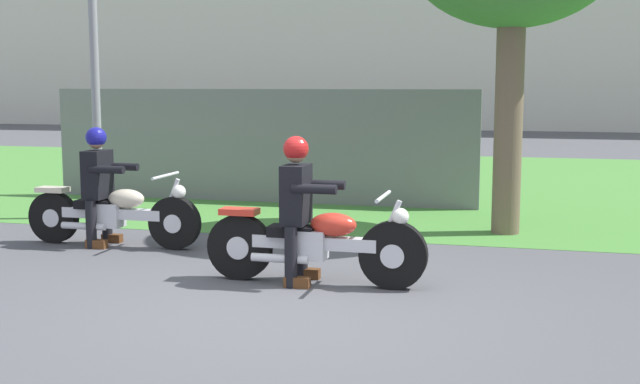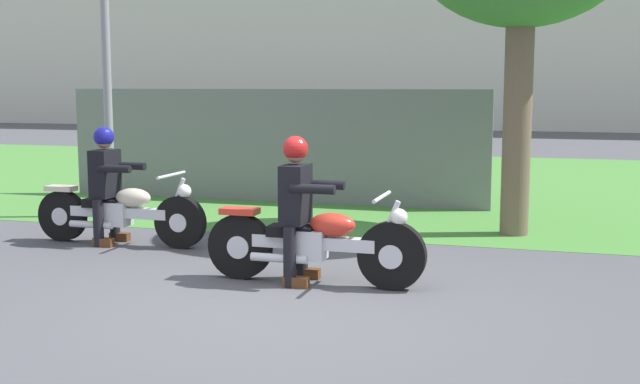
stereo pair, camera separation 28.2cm
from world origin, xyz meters
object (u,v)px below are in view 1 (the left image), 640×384
motorcycle_follow (113,214)px  rider_follow (99,177)px  rider_lead (298,198)px  motorcycle_lead (315,243)px

motorcycle_follow → rider_follow: size_ratio=1.57×
rider_lead → motorcycle_follow: bearing=156.0°
motorcycle_lead → rider_follow: rider_follow is taller
rider_lead → rider_follow: rider_lead is taller
motorcycle_follow → rider_lead: bearing=-24.0°
motorcycle_lead → motorcycle_follow: (-2.74, 1.15, -0.01)m
motorcycle_lead → rider_lead: (-0.17, 0.00, 0.43)m
motorcycle_follow → rider_follow: bearing=179.1°
motorcycle_lead → motorcycle_follow: bearing=157.3°
motorcycle_lead → rider_follow: size_ratio=1.54×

